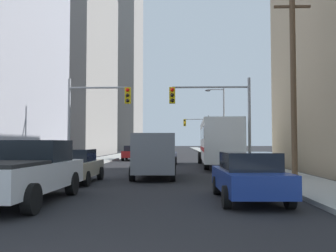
{
  "coord_description": "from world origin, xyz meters",
  "views": [
    {
      "loc": [
        1.32,
        -3.86,
        1.82
      ],
      "look_at": [
        0.0,
        39.04,
        3.82
      ],
      "focal_mm": 38.4,
      "sensor_mm": 36.0,
      "label": 1
    }
  ],
  "objects_px": {
    "cargo_van_grey": "(155,153)",
    "sedan_blue": "(249,176)",
    "city_bus": "(218,141)",
    "pickup_truck_white": "(26,172)",
    "sedan_navy": "(165,155)",
    "traffic_signal_far_right": "(198,128)",
    "sedan_red": "(133,153)",
    "traffic_signal_near_right": "(214,107)",
    "sedan_beige": "(75,166)",
    "traffic_signal_near_left": "(96,108)"
  },
  "relations": [
    {
      "from": "sedan_navy",
      "to": "pickup_truck_white",
      "type": "bearing_deg",
      "value": -99.89
    },
    {
      "from": "sedan_blue",
      "to": "cargo_van_grey",
      "type": "bearing_deg",
      "value": 115.17
    },
    {
      "from": "city_bus",
      "to": "cargo_van_grey",
      "type": "bearing_deg",
      "value": -115.99
    },
    {
      "from": "city_bus",
      "to": "pickup_truck_white",
      "type": "distance_m",
      "value": 18.22
    },
    {
      "from": "sedan_beige",
      "to": "traffic_signal_near_right",
      "type": "bearing_deg",
      "value": 44.25
    },
    {
      "from": "city_bus",
      "to": "sedan_red",
      "type": "height_order",
      "value": "city_bus"
    },
    {
      "from": "pickup_truck_white",
      "to": "traffic_signal_near_left",
      "type": "relative_size",
      "value": 0.91
    },
    {
      "from": "city_bus",
      "to": "sedan_blue",
      "type": "height_order",
      "value": "city_bus"
    },
    {
      "from": "sedan_navy",
      "to": "traffic_signal_far_right",
      "type": "distance_m",
      "value": 24.15
    },
    {
      "from": "pickup_truck_white",
      "to": "traffic_signal_far_right",
      "type": "xyz_separation_m",
      "value": [
        7.52,
        43.71,
        3.12
      ]
    },
    {
      "from": "city_bus",
      "to": "sedan_navy",
      "type": "relative_size",
      "value": 2.73
    },
    {
      "from": "city_bus",
      "to": "traffic_signal_far_right",
      "type": "xyz_separation_m",
      "value": [
        -0.16,
        27.21,
        2.12
      ]
    },
    {
      "from": "pickup_truck_white",
      "to": "sedan_blue",
      "type": "height_order",
      "value": "pickup_truck_white"
    },
    {
      "from": "pickup_truck_white",
      "to": "sedan_blue",
      "type": "distance_m",
      "value": 6.88
    },
    {
      "from": "sedan_navy",
      "to": "sedan_red",
      "type": "relative_size",
      "value": 1.01
    },
    {
      "from": "pickup_truck_white",
      "to": "sedan_red",
      "type": "distance_m",
      "value": 26.34
    },
    {
      "from": "sedan_beige",
      "to": "traffic_signal_far_right",
      "type": "bearing_deg",
      "value": 78.82
    },
    {
      "from": "sedan_blue",
      "to": "sedan_beige",
      "type": "distance_m",
      "value": 8.49
    },
    {
      "from": "sedan_red",
      "to": "sedan_beige",
      "type": "bearing_deg",
      "value": -89.86
    },
    {
      "from": "sedan_red",
      "to": "traffic_signal_near_left",
      "type": "xyz_separation_m",
      "value": [
        -0.6,
        -14.17,
        3.29
      ]
    },
    {
      "from": "sedan_blue",
      "to": "traffic_signal_near_left",
      "type": "height_order",
      "value": "traffic_signal_near_left"
    },
    {
      "from": "sedan_red",
      "to": "sedan_blue",
      "type": "bearing_deg",
      "value": -74.92
    },
    {
      "from": "city_bus",
      "to": "cargo_van_grey",
      "type": "distance_m",
      "value": 9.72
    },
    {
      "from": "sedan_blue",
      "to": "pickup_truck_white",
      "type": "bearing_deg",
      "value": -176.06
    },
    {
      "from": "sedan_beige",
      "to": "traffic_signal_far_right",
      "type": "height_order",
      "value": "traffic_signal_far_right"
    },
    {
      "from": "sedan_red",
      "to": "pickup_truck_white",
      "type": "bearing_deg",
      "value": -89.77
    },
    {
      "from": "cargo_van_grey",
      "to": "sedan_beige",
      "type": "xyz_separation_m",
      "value": [
        -3.48,
        -2.39,
        -0.52
      ]
    },
    {
      "from": "sedan_red",
      "to": "sedan_navy",
      "type": "bearing_deg",
      "value": -59.88
    },
    {
      "from": "city_bus",
      "to": "traffic_signal_near_left",
      "type": "relative_size",
      "value": 1.93
    },
    {
      "from": "sedan_red",
      "to": "traffic_signal_far_right",
      "type": "height_order",
      "value": "traffic_signal_far_right"
    },
    {
      "from": "city_bus",
      "to": "pickup_truck_white",
      "type": "height_order",
      "value": "city_bus"
    },
    {
      "from": "pickup_truck_white",
      "to": "traffic_signal_far_right",
      "type": "bearing_deg",
      "value": 80.24
    },
    {
      "from": "cargo_van_grey",
      "to": "sedan_blue",
      "type": "relative_size",
      "value": 1.24
    },
    {
      "from": "traffic_signal_far_right",
      "to": "traffic_signal_near_right",
      "type": "bearing_deg",
      "value": -91.1
    },
    {
      "from": "traffic_signal_far_right",
      "to": "sedan_beige",
      "type": "bearing_deg",
      "value": -101.18
    },
    {
      "from": "sedan_navy",
      "to": "sedan_blue",
      "type": "bearing_deg",
      "value": -80.3
    },
    {
      "from": "city_bus",
      "to": "sedan_navy",
      "type": "bearing_deg",
      "value": 139.06
    },
    {
      "from": "pickup_truck_white",
      "to": "sedan_beige",
      "type": "distance_m",
      "value": 5.39
    },
    {
      "from": "pickup_truck_white",
      "to": "sedan_navy",
      "type": "distance_m",
      "value": 20.42
    },
    {
      "from": "sedan_beige",
      "to": "traffic_signal_far_right",
      "type": "xyz_separation_m",
      "value": [
        7.57,
        38.32,
        3.28
      ]
    },
    {
      "from": "pickup_truck_white",
      "to": "traffic_signal_near_left",
      "type": "height_order",
      "value": "traffic_signal_near_left"
    },
    {
      "from": "city_bus",
      "to": "sedan_blue",
      "type": "distance_m",
      "value": 16.08
    },
    {
      "from": "sedan_blue",
      "to": "traffic_signal_near_left",
      "type": "distance_m",
      "value": 14.32
    },
    {
      "from": "cargo_van_grey",
      "to": "traffic_signal_far_right",
      "type": "xyz_separation_m",
      "value": [
        4.09,
        35.93,
        2.76
      ]
    },
    {
      "from": "sedan_blue",
      "to": "traffic_signal_near_right",
      "type": "bearing_deg",
      "value": 89.77
    },
    {
      "from": "sedan_navy",
      "to": "traffic_signal_near_right",
      "type": "distance_m",
      "value": 9.26
    },
    {
      "from": "cargo_van_grey",
      "to": "city_bus",
      "type": "bearing_deg",
      "value": 64.01
    },
    {
      "from": "sedan_blue",
      "to": "sedan_beige",
      "type": "xyz_separation_m",
      "value": [
        -6.92,
        4.92,
        0.0
      ]
    },
    {
      "from": "sedan_blue",
      "to": "sedan_navy",
      "type": "bearing_deg",
      "value": 99.7
    },
    {
      "from": "sedan_blue",
      "to": "sedan_red",
      "type": "distance_m",
      "value": 26.79
    }
  ]
}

